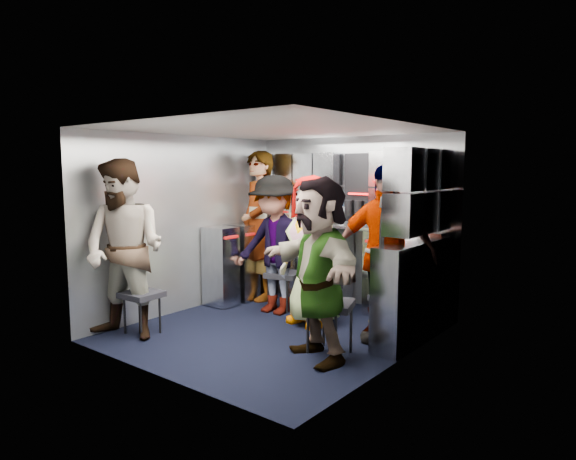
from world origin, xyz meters
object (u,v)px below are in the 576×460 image
Objects in this scene: jump_seat_mid_left at (284,276)px; attendant_arc_e at (319,269)px; jump_seat_center at (321,287)px; attendant_arc_b at (274,245)px; jump_seat_mid_right at (391,300)px; jump_seat_near_right at (330,307)px; attendant_standing at (259,226)px; jump_seat_near_left at (142,297)px; attendant_arc_a at (125,250)px; attendant_arc_c at (312,250)px; attendant_arc_d at (384,254)px.

attendant_arc_e is at bearing -40.65° from jump_seat_mid_left.
attendant_arc_b reaches higher than jump_seat_center.
attendant_arc_b is (-1.48, -0.08, 0.45)m from jump_seat_mid_right.
jump_seat_near_right is (1.26, -0.91, 0.03)m from jump_seat_mid_left.
jump_seat_mid_left is 1.72m from attendant_arc_e.
jump_seat_near_left is at bearing -65.38° from attendant_standing.
attendant_arc_a reaches higher than jump_seat_mid_left.
jump_seat_near_right is 0.32× the size of attendant_arc_b.
jump_seat_near_left is at bearing -127.31° from jump_seat_center.
jump_seat_center is 0.48m from attendant_arc_c.
attendant_arc_a is 1.99m from attendant_arc_e.
attendant_arc_b is 0.60m from attendant_arc_c.
jump_seat_center is 0.23× the size of attendant_standing.
jump_seat_mid_left is at bearing 70.29° from jump_seat_near_left.
jump_seat_near_right is 1.00m from attendant_arc_c.
attendant_standing is (-0.58, 0.20, 0.56)m from jump_seat_mid_left.
jump_seat_near_left is 0.84× the size of jump_seat_near_right.
jump_seat_center is (0.60, -0.08, -0.03)m from jump_seat_mid_left.
attendant_standing is 0.71m from attendant_arc_b.
attendant_arc_a is at bearing -153.90° from jump_seat_near_right.
jump_seat_near_left reaches higher than jump_seat_mid_right.
attendant_arc_c is (1.18, -0.46, -0.15)m from attendant_standing.
jump_seat_mid_right is 0.54m from attendant_arc_d.
jump_seat_center is at bearing 99.24° from attendant_arc_c.
jump_seat_near_left is 0.27× the size of attendant_arc_b.
attendant_arc_e reaches higher than jump_seat_mid_left.
attendant_arc_d is at bearing -5.04° from attendant_arc_b.
attendant_standing is (-1.18, 0.28, 0.59)m from jump_seat_center.
jump_seat_mid_left is at bearing 172.57° from jump_seat_center.
jump_seat_near_left is 1.03× the size of jump_seat_mid_right.
attendant_arc_e reaches higher than attendant_arc_b.
jump_seat_mid_right is 0.84m from jump_seat_near_right.
attendant_arc_a reaches higher than attendant_arc_c.
attendant_arc_c reaches higher than jump_seat_center.
jump_seat_center is 0.75m from attendant_arc_b.
attendant_arc_a is (0.00, -2.01, -0.06)m from attendant_standing.
attendant_arc_d is (0.88, -0.02, 0.06)m from attendant_arc_c.
attendant_standing is at bearing 90.00° from jump_seat_near_left.
jump_seat_mid_left is (0.58, 1.63, 0.02)m from jump_seat_near_left.
jump_seat_near_right is at bearing -51.21° from jump_seat_center.
attendant_arc_a is (-1.18, -1.73, 0.53)m from jump_seat_center.
attendant_arc_d reaches higher than jump_seat_center.
attendant_arc_b is (0.58, 1.63, -0.09)m from attendant_arc_a.
attendant_arc_b is 1.00× the size of attendant_arc_c.
attendant_arc_b is at bearing -90.00° from jump_seat_mid_left.
jump_seat_near_left is 1.73m from jump_seat_mid_left.
attendant_arc_c is at bearing 166.48° from attendant_arc_d.
attendant_standing is 2.12m from attendant_arc_d.
jump_seat_mid_left is 1.58m from attendant_arc_d.
jump_seat_mid_right is 1.11m from attendant_arc_e.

